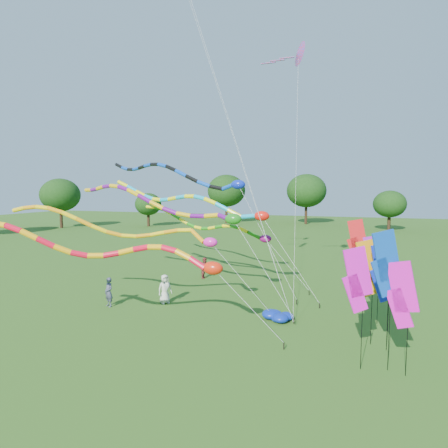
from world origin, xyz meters
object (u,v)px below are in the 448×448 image
(tube_kite_orange, at_px, (135,229))
(person_b, at_px, (109,292))
(blue_nylon_heap, at_px, (278,314))
(person_c, at_px, (205,268))
(tube_kite_red, at_px, (135,254))
(person_a, at_px, (165,289))

(tube_kite_orange, xyz_separation_m, person_b, (-2.28, 0.77, -3.76))
(blue_nylon_heap, xyz_separation_m, person_c, (-6.78, 6.91, 0.57))
(tube_kite_red, xyz_separation_m, person_c, (-1.51, 11.97, -3.15))
(tube_kite_orange, relative_size, person_c, 8.36)
(tube_kite_red, height_order, tube_kite_orange, tube_kite_orange)
(tube_kite_orange, distance_m, person_b, 4.47)
(person_a, bearing_deg, tube_kite_red, -124.81)
(tube_kite_red, relative_size, person_c, 7.52)
(tube_kite_orange, relative_size, blue_nylon_heap, 8.85)
(tube_kite_red, xyz_separation_m, person_b, (-4.21, 3.88, -3.10))
(person_a, xyz_separation_m, person_b, (-2.74, -1.58, -0.02))
(person_b, xyz_separation_m, person_c, (2.70, 8.09, -0.05))
(person_a, bearing_deg, person_c, 40.50)
(tube_kite_orange, bearing_deg, tube_kite_red, -70.66)
(tube_kite_red, relative_size, blue_nylon_heap, 7.96)
(tube_kite_red, distance_m, person_a, 6.44)
(person_b, bearing_deg, tube_kite_orange, 5.91)
(tube_kite_orange, bearing_deg, blue_nylon_heap, 2.79)
(tube_kite_orange, bearing_deg, person_a, 66.62)
(person_c, bearing_deg, person_a, 177.08)
(blue_nylon_heap, height_order, person_c, person_c)
(tube_kite_red, distance_m, tube_kite_orange, 3.72)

